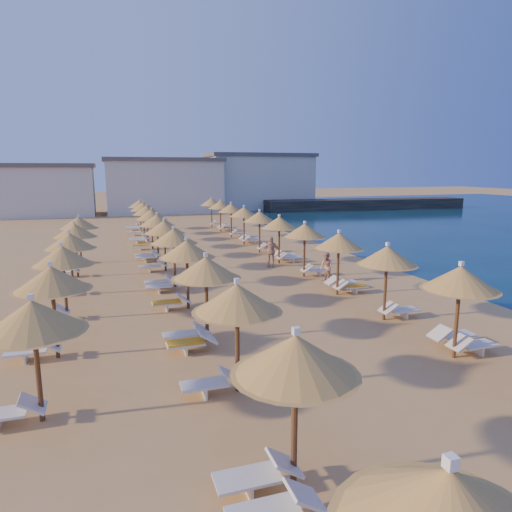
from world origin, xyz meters
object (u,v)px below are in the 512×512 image
object	(u,v)px
parasol_row_east	(291,227)
beachgoer_b	(326,267)
jetty	(366,204)
beachgoer_c	(271,252)
parasol_row_west	(169,232)

from	to	relation	value
parasol_row_east	beachgoer_b	world-z (taller)	parasol_row_east
jetty	beachgoer_c	world-z (taller)	beachgoer_c
jetty	parasol_row_east	bearing A→B (deg)	-122.77
beachgoer_b	beachgoer_c	world-z (taller)	beachgoer_c
beachgoer_b	parasol_row_east	bearing A→B (deg)	-176.92
jetty	parasol_row_east	xyz separation A→B (m)	(-26.08, -34.52, 1.75)
parasol_row_east	parasol_row_west	distance (m)	7.02
parasol_row_west	beachgoer_b	size ratio (longest dim) A/B	28.66
jetty	parasol_row_east	world-z (taller)	parasol_row_east
parasol_row_east	beachgoer_c	bearing A→B (deg)	128.46
jetty	parasol_row_west	distance (m)	47.86
parasol_row_west	parasol_row_east	bearing A→B (deg)	0.00
jetty	parasol_row_west	xyz separation A→B (m)	(-33.10, -34.52, 1.75)
jetty	beachgoer_b	xyz separation A→B (m)	(-25.44, -37.85, 0.03)
jetty	beachgoer_c	distance (m)	42.94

